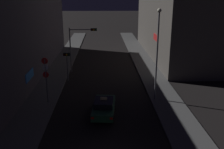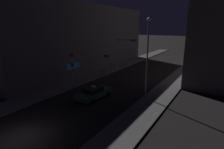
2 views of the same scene
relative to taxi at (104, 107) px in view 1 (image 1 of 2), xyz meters
The scene contains 8 objects.
sidewalk_left 19.38m from the taxi, 108.41° to the left, with size 3.08×59.16×0.14m, color #4C4C4C.
sidewalk_right 19.40m from the taxi, 71.45° to the left, with size 3.08×59.16×0.14m, color #4C4C4C.
building_facade_left 17.15m from the taxi, 132.69° to the left, with size 6.97×35.18×11.62m.
taxi is the anchor object (origin of this frame).
traffic_light_overhead 13.70m from the taxi, 103.43° to the left, with size 3.61×0.42×5.94m.
traffic_light_left_kerb 10.41m from the taxi, 114.95° to the left, with size 0.80×0.42×3.52m.
sign_pole_left 6.25m from the taxi, 155.46° to the left, with size 0.59×0.10×4.42m.
street_lamp_near_block 7.38m from the taxi, 30.01° to the left, with size 0.39×0.39×8.75m.
Camera 1 is at (-0.04, -11.26, 10.13)m, focal length 41.20 mm.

